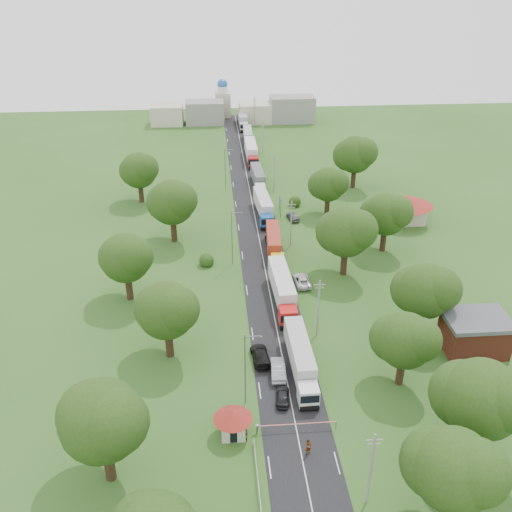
{
  "coord_description": "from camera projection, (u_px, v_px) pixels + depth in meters",
  "views": [
    {
      "loc": [
        -8.47,
        -72.34,
        47.68
      ],
      "look_at": [
        -1.62,
        11.98,
        3.0
      ],
      "focal_mm": 40.0,
      "sensor_mm": 36.0,
      "label": 1
    }
  ],
  "objects": [
    {
      "name": "house_brick",
      "position": [
        475.0,
        333.0,
        76.67
      ],
      "size": [
        8.6,
        6.6,
        5.2
      ],
      "color": "maroon",
      "rests_on": "ground"
    },
    {
      "name": "boom_barrier",
      "position": [
        285.0,
        425.0,
        64.08
      ],
      "size": [
        9.22,
        0.35,
        1.18
      ],
      "color": "slate",
      "rests_on": "ground"
    },
    {
      "name": "pole_5",
      "position": [
        255.0,
        111.0,
        177.37
      ],
      "size": [
        1.6,
        0.24,
        9.0
      ],
      "color": "gray",
      "rests_on": "ground"
    },
    {
      "name": "tree_10",
      "position": [
        166.0,
        310.0,
        73.5
      ],
      "size": [
        8.8,
        8.8,
        11.07
      ],
      "color": "#382616",
      "rests_on": "ground"
    },
    {
      "name": "tree_3",
      "position": [
        425.0,
        290.0,
        77.77
      ],
      "size": [
        8.8,
        8.8,
        11.07
      ],
      "color": "#382616",
      "rests_on": "ground"
    },
    {
      "name": "tree_7",
      "position": [
        355.0,
        154.0,
        128.89
      ],
      "size": [
        9.6,
        9.6,
        12.05
      ],
      "color": "#382616",
      "rests_on": "ground"
    },
    {
      "name": "pole_2",
      "position": [
        291.0,
        223.0,
        103.34
      ],
      "size": [
        1.6,
        0.24,
        9.0
      ],
      "color": "gray",
      "rests_on": "ground"
    },
    {
      "name": "guard_rail",
      "position": [
        260.0,
        509.0,
        55.42
      ],
      "size": [
        0.1,
        17.0,
        1.7
      ],
      "primitive_type": null,
      "color": "slate",
      "rests_on": "ground"
    },
    {
      "name": "tree_6",
      "position": [
        328.0,
        184.0,
        115.59
      ],
      "size": [
        8.0,
        8.0,
        10.1
      ],
      "color": "#382616",
      "rests_on": "ground"
    },
    {
      "name": "lamp_1",
      "position": [
        233.0,
        235.0,
        96.87
      ],
      "size": [
        2.03,
        0.22,
        10.0
      ],
      "color": "slate",
      "rests_on": "ground"
    },
    {
      "name": "truck_2",
      "position": [
        274.0,
        243.0,
        102.23
      ],
      "size": [
        3.02,
        13.58,
        3.75
      ],
      "color": "yellow",
      "rests_on": "ground"
    },
    {
      "name": "tree_0",
      "position": [
        453.0,
        468.0,
        50.76
      ],
      "size": [
        8.8,
        8.8,
        11.07
      ],
      "color": "#382616",
      "rests_on": "ground"
    },
    {
      "name": "tree_13",
      "position": [
        139.0,
        170.0,
        121.33
      ],
      "size": [
        8.8,
        8.8,
        11.07
      ],
      "color": "#382616",
      "rests_on": "ground"
    },
    {
      "name": "distant_town",
      "position": [
        238.0,
        112.0,
        181.99
      ],
      "size": [
        52.0,
        8.0,
        8.0
      ],
      "color": "gray",
      "rests_on": "ground"
    },
    {
      "name": "car_verge_near",
      "position": [
        302.0,
        280.0,
        92.97
      ],
      "size": [
        2.7,
        5.44,
        1.48
      ],
      "primitive_type": "imported",
      "rotation": [
        0.0,
        0.0,
        3.19
      ],
      "color": "silver",
      "rests_on": "ground"
    },
    {
      "name": "guard_booth",
      "position": [
        233.0,
        420.0,
        63.07
      ],
      "size": [
        4.4,
        4.4,
        3.45
      ],
      "color": "beige",
      "rests_on": "ground"
    },
    {
      "name": "pole_4",
      "position": [
        263.0,
        137.0,
        152.7
      ],
      "size": [
        1.6,
        0.24,
        9.0
      ],
      "color": "gray",
      "rests_on": "ground"
    },
    {
      "name": "truck_6",
      "position": [
        248.0,
        137.0,
        162.31
      ],
      "size": [
        2.66,
        13.6,
        3.76
      ],
      "color": "#2B743E",
      "rests_on": "ground"
    },
    {
      "name": "tree_5",
      "position": [
        386.0,
        214.0,
        100.83
      ],
      "size": [
        8.8,
        8.8,
        11.07
      ],
      "color": "#382616",
      "rests_on": "ground"
    },
    {
      "name": "info_sign",
      "position": [
        280.0,
        202.0,
        116.44
      ],
      "size": [
        0.12,
        3.1,
        4.1
      ],
      "color": "slate",
      "rests_on": "ground"
    },
    {
      "name": "lamp_2",
      "position": [
        226.0,
        168.0,
        127.72
      ],
      "size": [
        2.03,
        0.22,
        10.0
      ],
      "color": "slate",
      "rests_on": "ground"
    },
    {
      "name": "car_lane_mid",
      "position": [
        278.0,
        369.0,
        72.83
      ],
      "size": [
        2.09,
        5.17,
        1.67
      ],
      "primitive_type": "imported",
      "rotation": [
        0.0,
        0.0,
        3.08
      ],
      "color": "#9C9FA4",
      "rests_on": "ground"
    },
    {
      "name": "truck_4",
      "position": [
        258.0,
        178.0,
        132.27
      ],
      "size": [
        2.68,
        13.52,
        3.74
      ],
      "color": "white",
      "rests_on": "ground"
    },
    {
      "name": "lamp_0",
      "position": [
        246.0,
        366.0,
        66.02
      ],
      "size": [
        2.03,
        0.22,
        10.0
      ],
      "color": "slate",
      "rests_on": "ground"
    },
    {
      "name": "truck_3",
      "position": [
        264.0,
        206.0,
        116.89
      ],
      "size": [
        3.22,
        14.5,
        4.0
      ],
      "color": "#184792",
      "rests_on": "ground"
    },
    {
      "name": "pedestrian_booth",
      "position": [
        245.0,
        434.0,
        62.88
      ],
      "size": [
        1.08,
        1.04,
        1.76
      ],
      "primitive_type": "imported",
      "rotation": [
        0.0,
        0.0,
        -0.63
      ],
      "color": "gray",
      "rests_on": "ground"
    },
    {
      "name": "truck_1",
      "position": [
        282.0,
        289.0,
        87.64
      ],
      "size": [
        3.06,
        15.38,
        4.25
      ],
      "color": "red",
      "rests_on": "ground"
    },
    {
      "name": "church",
      "position": [
        223.0,
        100.0,
        187.82
      ],
      "size": [
        5.0,
        5.0,
        12.3
      ],
      "color": "beige",
      "rests_on": "ground"
    },
    {
      "name": "truck_7",
      "position": [
        243.0,
        120.0,
        178.54
      ],
      "size": [
        2.6,
        14.71,
        4.08
      ],
      "color": "silver",
      "rests_on": "ground"
    },
    {
      "name": "tree_1",
      "position": [
        481.0,
        398.0,
        57.96
      ],
      "size": [
        9.6,
        9.6,
        12.05
      ],
      "color": "#382616",
      "rests_on": "ground"
    },
    {
      "name": "car_lane_rear",
      "position": [
        260.0,
        355.0,
        75.47
      ],
      "size": [
        2.66,
        5.59,
        1.57
      ],
      "primitive_type": "imported",
      "rotation": [
        0.0,
        0.0,
        3.23
      ],
      "color": "black",
      "rests_on": "ground"
    },
    {
      "name": "car_lane_front",
      "position": [
        283.0,
        396.0,
        68.61
      ],
      "size": [
        2.1,
        4.12,
        1.34
      ],
      "primitive_type": "imported",
      "rotation": [
        0.0,
        0.0,
        3.01
      ],
      "color": "black",
      "rests_on": "ground"
    },
    {
      "name": "tree_9",
      "position": [
        102.0,
        419.0,
        55.24
      ],
      "size": [
        9.6,
        9.6,
        12.05
      ],
      "color": "#382616",
      "rests_on": "ground"
    },
    {
      "name": "pedestrian_near",
      "position": [
        308.0,
        447.0,
        61.11
      ],
      "size": [
        0.85,
        0.76,
        1.95
      ],
      "primitive_type": "imported",
      "rotation": [
        0.0,
        0.0,
        0.54
      ],
      "color": "gray",
      "rests_on": "ground"
    },
    {
      "name": "pole_1",
      "position": [
        318.0,
        307.0,
        78.66
      ],
      "size": [
        1.6,
        0.24,
        9.0
      ],
      "color": "gray",
      "rests_on": "ground"
    },
    {
      "name": "truck_5",
      "position": [
        251.0,
        152.0,
        148.91
      ],
      "size": [
        2.7,
        15.66,
        4.34
      ],
      "color": "maroon",
      "rests_on": "ground"
    },
    {
      "name": "tree_4",
      "position": [
        346.0,
        232.0,
        92.85
      ],
      "size": [
        9.6,
        9.6,
        12.05
      ],
      "color": "#382616",
      "rests_on": "ground"
    },
    {
      "name": "car_verge_far",
      "position": [
        293.0,
        216.0,
        115.79
      ],
      "size": [
        2.56,
        4.65,
        1.5
      ],
      "primitive_type": "imported",
      "rotation": [
        0.0,
        0.0,
        3.33
      ],
      "color": "#595B60",
      "rests_on": "ground"
    },
    {
      "name": "tree_2",
      "position": [
        405.0,
        340.0,
        68.81
      ],
      "size": [
        8.0,
        8.0,
        10.1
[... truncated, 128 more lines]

